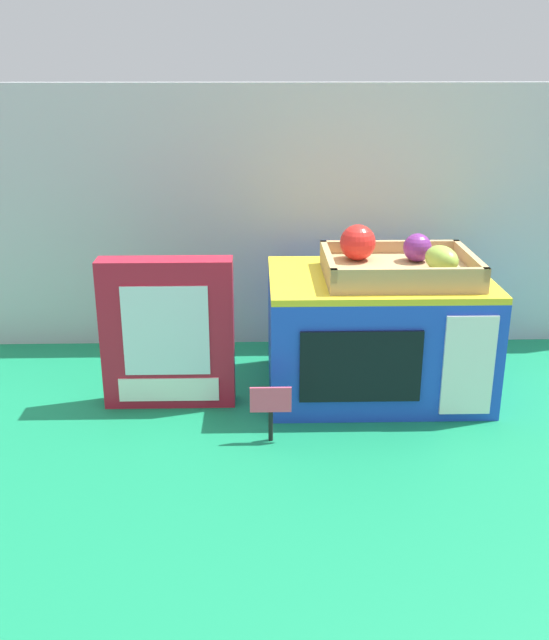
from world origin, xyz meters
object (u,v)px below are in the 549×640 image
at_px(price_sign, 271,405).
at_px(food_groups_crate, 397,263).
at_px(cookie_set_box, 168,334).
at_px(toy_microwave, 376,334).

bearing_deg(price_sign, food_groups_crate, 39.49).
relative_size(food_groups_crate, cookie_set_box, 0.98).
xyz_separation_m(food_groups_crate, price_sign, (-0.24, -0.20, -0.19)).
bearing_deg(toy_microwave, cookie_set_box, -172.25).
bearing_deg(cookie_set_box, toy_microwave, 7.75).
relative_size(cookie_set_box, price_sign, 2.81).
bearing_deg(food_groups_crate, toy_microwave, 166.18).
distance_m(toy_microwave, cookie_set_box, 0.40).
xyz_separation_m(toy_microwave, food_groups_crate, (0.03, -0.01, 0.14)).
bearing_deg(cookie_set_box, food_groups_crate, 6.15).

